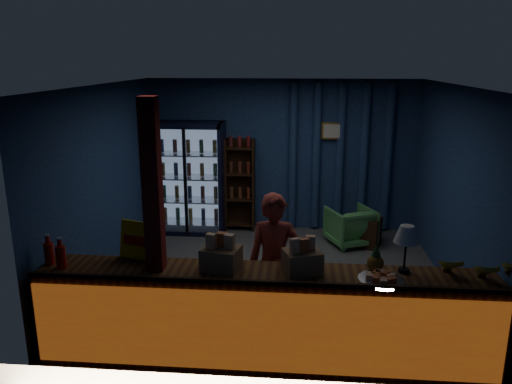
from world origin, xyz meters
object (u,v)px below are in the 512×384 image
green_chair (350,226)px  table_lamp (407,236)px  shopkeeper (274,265)px  pastry_tray (381,279)px

green_chair → table_lamp: 3.37m
shopkeeper → green_chair: shopkeeper is taller
green_chair → table_lamp: bearing=69.9°
shopkeeper → table_lamp: shopkeeper is taller
shopkeeper → table_lamp: size_ratio=3.36×
table_lamp → pastry_tray: bearing=-138.4°
pastry_tray → table_lamp: size_ratio=0.91×
green_chair → shopkeeper: bearing=45.6°
pastry_tray → table_lamp: table_lamp is taller
shopkeeper → green_chair: bearing=68.0°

